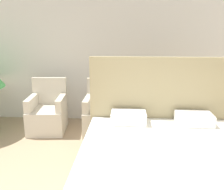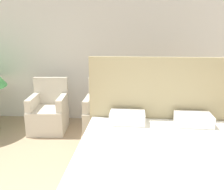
# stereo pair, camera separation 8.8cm
# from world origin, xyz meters

# --- Properties ---
(wall_back) EXTENTS (10.00, 0.06, 2.90)m
(wall_back) POSITION_xyz_m (0.00, 3.60, 1.45)
(wall_back) COLOR silver
(wall_back) RESTS_ON ground_plane
(bed) EXTENTS (1.88, 1.98, 1.39)m
(bed) POSITION_xyz_m (1.03, 1.26, 0.32)
(bed) COLOR #8C7A5B
(bed) RESTS_ON ground_plane
(armchair_near_window_left) EXTENTS (0.66, 0.70, 0.90)m
(armchair_near_window_left) POSITION_xyz_m (-0.79, 2.94, 0.28)
(armchair_near_window_left) COLOR beige
(armchair_near_window_left) RESTS_ON ground_plane
(armchair_near_window_right) EXTENTS (0.61, 0.65, 0.90)m
(armchair_near_window_right) POSITION_xyz_m (0.18, 2.94, 0.28)
(armchair_near_window_right) COLOR beige
(armchair_near_window_right) RESTS_ON ground_plane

